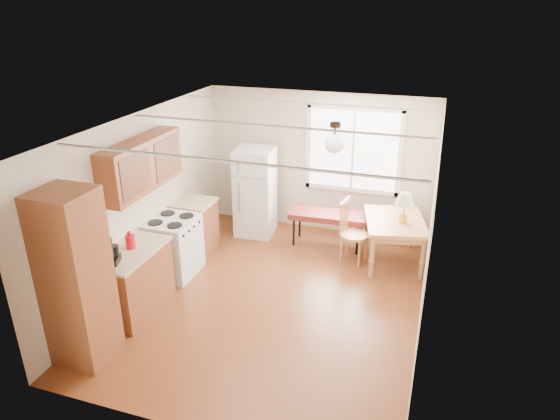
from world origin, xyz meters
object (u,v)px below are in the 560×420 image
at_px(dining_table, 395,226).
at_px(bench, 328,216).
at_px(refrigerator, 255,192).
at_px(chair, 349,227).

bearing_deg(dining_table, bench, 154.38).
relative_size(refrigerator, bench, 1.19).
height_order(refrigerator, chair, refrigerator).
bearing_deg(dining_table, chair, 179.71).
relative_size(bench, chair, 1.30).
relative_size(bench, dining_table, 0.98).
xyz_separation_m(bench, chair, (0.43, -0.41, 0.05)).
relative_size(dining_table, chair, 1.32).
bearing_deg(chair, refrigerator, 174.13).
height_order(bench, dining_table, dining_table).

